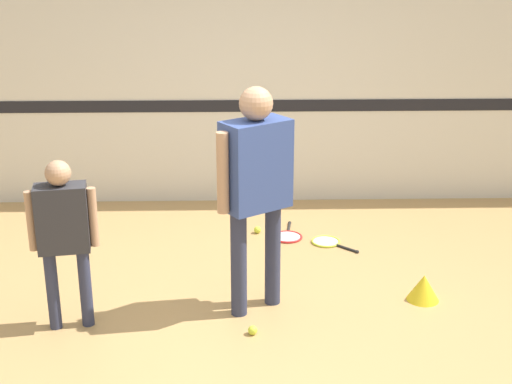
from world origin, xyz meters
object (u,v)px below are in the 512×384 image
object	(u,v)px
person_student_left	(63,227)
racket_second_spare	(328,242)
racket_spare_on_floor	(287,236)
tennis_ball_by_spare_racket	(257,230)
tennis_ball_near_instructor	(253,330)
training_cone	(424,288)
person_instructor	(256,177)

from	to	relation	value
person_student_left	racket_second_spare	world-z (taller)	person_student_left
racket_spare_on_floor	tennis_ball_by_spare_racket	bearing A→B (deg)	77.68
tennis_ball_near_instructor	tennis_ball_by_spare_racket	size ratio (longest dim) A/B	1.00
racket_second_spare	tennis_ball_near_instructor	xyz separation A→B (m)	(-0.72, -1.59, 0.02)
racket_second_spare	tennis_ball_by_spare_racket	world-z (taller)	tennis_ball_by_spare_racket
person_student_left	training_cone	xyz separation A→B (m)	(2.61, 0.33, -0.66)
racket_spare_on_floor	person_instructor	bearing A→B (deg)	174.19
person_instructor	person_student_left	xyz separation A→B (m)	(-1.32, -0.23, -0.27)
person_instructor	training_cone	world-z (taller)	person_instructor
person_instructor	tennis_ball_by_spare_racket	distance (m)	1.77
person_student_left	tennis_ball_by_spare_racket	bearing A→B (deg)	41.66
training_cone	tennis_ball_by_spare_racket	bearing A→B (deg)	132.16
tennis_ball_near_instructor	tennis_ball_by_spare_racket	distance (m)	1.85
tennis_ball_near_instructor	training_cone	distance (m)	1.40
person_student_left	racket_second_spare	distance (m)	2.58
person_instructor	racket_spare_on_floor	world-z (taller)	person_instructor
racket_spare_on_floor	training_cone	distance (m)	1.59
person_student_left	tennis_ball_near_instructor	xyz separation A→B (m)	(1.29, -0.15, -0.73)
person_student_left	tennis_ball_near_instructor	size ratio (longest dim) A/B	18.74
racket_spare_on_floor	tennis_ball_near_instructor	world-z (taller)	tennis_ball_near_instructor
person_instructor	tennis_ball_by_spare_racket	xyz separation A→B (m)	(0.05, 1.46, -1.00)
racket_second_spare	person_student_left	bearing A→B (deg)	-100.80
racket_spare_on_floor	person_student_left	bearing A→B (deg)	141.73
racket_second_spare	tennis_ball_near_instructor	size ratio (longest dim) A/B	6.93
tennis_ball_by_spare_racket	training_cone	world-z (taller)	training_cone
training_cone	racket_second_spare	bearing A→B (deg)	118.34
tennis_ball_near_instructor	training_cone	bearing A→B (deg)	20.02
tennis_ball_near_instructor	racket_spare_on_floor	bearing A→B (deg)	78.30
person_instructor	tennis_ball_near_instructor	size ratio (longest dim) A/B	25.42
racket_second_spare	training_cone	size ratio (longest dim) A/B	1.84
person_student_left	racket_spare_on_floor	world-z (taller)	person_student_left
tennis_ball_by_spare_racket	person_student_left	bearing A→B (deg)	-129.02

